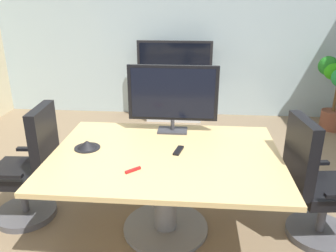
% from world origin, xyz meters
% --- Properties ---
extents(ground_plane, '(7.44, 7.44, 0.00)m').
position_xyz_m(ground_plane, '(0.00, 0.00, 0.00)').
color(ground_plane, '#7A664C').
extents(wall_back_glass_partition, '(6.15, 0.10, 2.89)m').
position_xyz_m(wall_back_glass_partition, '(0.00, 3.22, 1.44)').
color(wall_back_glass_partition, '#9EB2B7').
rests_on(wall_back_glass_partition, ground).
extents(conference_table, '(1.89, 1.37, 0.75)m').
position_xyz_m(conference_table, '(0.10, -0.05, 0.57)').
color(conference_table, tan).
rests_on(conference_table, ground).
extents(office_chair_left, '(0.61, 0.58, 1.09)m').
position_xyz_m(office_chair_left, '(-1.15, 0.04, 0.46)').
color(office_chair_left, '#4C4C51').
rests_on(office_chair_left, ground).
extents(office_chair_right, '(0.62, 0.60, 1.09)m').
position_xyz_m(office_chair_right, '(1.35, -0.05, 0.46)').
color(office_chair_right, '#4C4C51').
rests_on(office_chair_right, ground).
extents(tv_monitor, '(0.84, 0.18, 0.64)m').
position_xyz_m(tv_monitor, '(0.13, 0.46, 1.11)').
color(tv_monitor, '#333338').
rests_on(tv_monitor, conference_table).
extents(wall_display_unit, '(1.20, 0.36, 1.31)m').
position_xyz_m(wall_display_unit, '(-0.01, 2.86, 0.44)').
color(wall_display_unit, '#B7BABC').
rests_on(wall_display_unit, ground).
extents(conference_phone, '(0.22, 0.22, 0.07)m').
position_xyz_m(conference_phone, '(-0.57, 0.00, 0.78)').
color(conference_phone, black).
rests_on(conference_phone, conference_table).
extents(remote_control, '(0.09, 0.18, 0.02)m').
position_xyz_m(remote_control, '(0.21, -0.00, 0.76)').
color(remote_control, black).
rests_on(remote_control, conference_table).
extents(whiteboard_marker, '(0.11, 0.10, 0.02)m').
position_xyz_m(whiteboard_marker, '(-0.11, -0.37, 0.76)').
color(whiteboard_marker, red).
rests_on(whiteboard_marker, conference_table).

